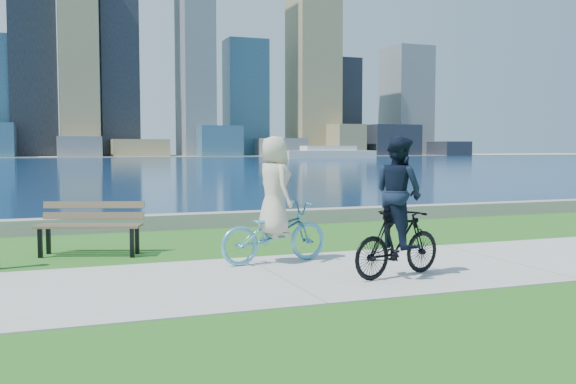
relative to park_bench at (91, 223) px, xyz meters
name	(u,v)px	position (x,y,z in m)	size (l,w,h in m)	color
ground	(279,278)	(2.48, -3.08, -0.58)	(320.00, 320.00, 0.00)	#1E5616
concrete_path	(279,277)	(2.48, -3.08, -0.57)	(80.00, 3.50, 0.02)	#A0A09B
seawall	(192,221)	(2.48, 3.12, -0.40)	(90.00, 0.50, 0.35)	gray
bay_water	(79,163)	(2.48, 68.92, -0.57)	(320.00, 131.00, 0.01)	#0B2447
far_shore	(67,156)	(2.48, 126.92, -0.52)	(320.00, 30.00, 0.12)	gray
city_skyline	(53,42)	(0.38, 126.48, 22.42)	(179.03, 23.40, 76.00)	olive
ferry_far	(328,153)	(43.64, 87.97, 0.32)	(15.93, 4.55, 2.16)	silver
park_bench	(91,223)	(0.00, 0.00, 0.00)	(1.93, 1.19, 0.94)	black
cyclist_woman	(274,216)	(2.79, -1.98, 0.22)	(0.91, 1.97, 2.09)	#53A6CB
cyclist_man	(398,218)	(4.12, -3.70, 0.31)	(0.88, 1.73, 2.06)	black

